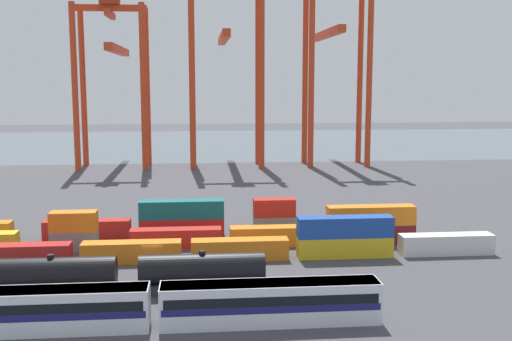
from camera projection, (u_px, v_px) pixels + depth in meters
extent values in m
plane|color=#424247|center=(169.00, 200.00, 114.70)|extent=(420.00, 420.00, 0.00)
cube|color=slate|center=(183.00, 143.00, 220.46)|extent=(400.00, 110.00, 0.01)
cube|color=silver|center=(34.00, 311.00, 54.16)|extent=(20.18, 3.10, 3.90)
cube|color=navy|center=(34.00, 312.00, 54.17)|extent=(19.77, 3.14, 0.64)
cube|color=black|center=(34.00, 303.00, 54.06)|extent=(19.37, 3.13, 0.90)
cube|color=slate|center=(33.00, 292.00, 53.90)|extent=(19.98, 2.85, 0.36)
cube|color=silver|center=(271.00, 303.00, 56.08)|extent=(20.18, 3.10, 3.90)
cube|color=navy|center=(271.00, 304.00, 56.10)|extent=(19.77, 3.14, 0.64)
cube|color=black|center=(271.00, 296.00, 55.99)|extent=(19.37, 3.13, 0.90)
cube|color=slate|center=(271.00, 284.00, 55.83)|extent=(19.98, 2.85, 0.36)
cube|color=#232326|center=(52.00, 291.00, 63.36)|extent=(13.18, 2.50, 1.10)
cylinder|color=black|center=(51.00, 272.00, 63.07)|extent=(13.18, 3.00, 3.00)
cylinder|color=black|center=(51.00, 256.00, 62.83)|extent=(0.70, 0.70, 0.36)
cube|color=#232326|center=(203.00, 287.00, 64.79)|extent=(13.18, 2.50, 1.10)
cylinder|color=black|center=(202.00, 268.00, 64.49)|extent=(13.18, 3.00, 3.00)
cylinder|color=black|center=(202.00, 252.00, 64.25)|extent=(0.70, 0.70, 0.36)
cube|color=#AD211C|center=(20.00, 255.00, 73.94)|extent=(12.10, 2.44, 2.60)
cube|color=orange|center=(132.00, 252.00, 75.16)|extent=(12.10, 2.44, 2.60)
cube|color=orange|center=(240.00, 249.00, 76.38)|extent=(12.10, 2.44, 2.60)
cube|color=gold|center=(345.00, 247.00, 77.60)|extent=(12.10, 2.44, 2.60)
cube|color=#1C4299|center=(345.00, 227.00, 77.23)|extent=(12.10, 2.44, 2.60)
cube|color=silver|center=(446.00, 244.00, 78.83)|extent=(12.10, 2.44, 2.60)
cube|color=slate|center=(74.00, 240.00, 80.65)|extent=(6.04, 2.44, 2.60)
cube|color=orange|center=(74.00, 221.00, 80.27)|extent=(6.04, 2.44, 2.60)
cube|color=#AD211C|center=(176.00, 238.00, 81.86)|extent=(12.10, 2.44, 2.60)
cube|color=orange|center=(275.00, 236.00, 83.08)|extent=(12.10, 2.44, 2.60)
cube|color=maroon|center=(370.00, 234.00, 84.30)|extent=(12.10, 2.44, 2.60)
cube|color=orange|center=(371.00, 215.00, 83.93)|extent=(12.10, 2.44, 2.60)
cube|color=#AD211C|center=(87.00, 229.00, 86.92)|extent=(12.10, 2.44, 2.60)
cube|color=#AD211C|center=(182.00, 227.00, 88.15)|extent=(12.10, 2.44, 2.60)
cube|color=#146066|center=(182.00, 209.00, 87.77)|extent=(12.10, 2.44, 2.60)
cube|color=slate|center=(274.00, 225.00, 89.37)|extent=(6.04, 2.44, 2.60)
cube|color=#AD211C|center=(274.00, 208.00, 89.00)|extent=(6.04, 2.44, 2.60)
cube|color=#197538|center=(364.00, 223.00, 90.60)|extent=(6.04, 2.44, 2.60)
cylinder|color=red|center=(75.00, 88.00, 149.31)|extent=(1.50, 1.50, 41.08)
cylinder|color=red|center=(143.00, 88.00, 150.83)|extent=(1.50, 1.50, 41.08)
cylinder|color=red|center=(83.00, 87.00, 159.98)|extent=(1.50, 1.50, 41.08)
cylinder|color=red|center=(147.00, 87.00, 161.49)|extent=(1.50, 1.50, 41.08)
cube|color=red|center=(110.00, 8.00, 152.55)|extent=(18.15, 1.20, 1.60)
cube|color=red|center=(110.00, 14.00, 152.79)|extent=(1.20, 12.42, 1.60)
cube|color=red|center=(118.00, 50.00, 166.83)|extent=(2.00, 37.34, 2.00)
cylinder|color=red|center=(192.00, 76.00, 152.31)|extent=(1.50, 1.50, 46.68)
cylinder|color=red|center=(262.00, 76.00, 153.91)|extent=(1.50, 1.50, 46.68)
cylinder|color=red|center=(192.00, 77.00, 161.39)|extent=(1.50, 1.50, 46.68)
cylinder|color=red|center=(258.00, 77.00, 162.98)|extent=(1.50, 1.50, 46.68)
cube|color=red|center=(224.00, 38.00, 168.97)|extent=(2.00, 37.33, 2.00)
cylinder|color=red|center=(311.00, 75.00, 155.01)|extent=(1.50, 1.50, 47.33)
cylinder|color=red|center=(369.00, 75.00, 156.39)|extent=(1.50, 1.50, 47.33)
cylinder|color=red|center=(305.00, 76.00, 164.11)|extent=(1.50, 1.50, 47.33)
cylinder|color=red|center=(360.00, 76.00, 165.49)|extent=(1.50, 1.50, 47.33)
cube|color=red|center=(327.00, 34.00, 171.76)|extent=(2.00, 38.26, 2.00)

